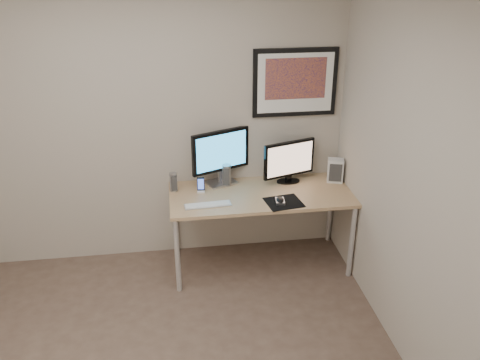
{
  "coord_description": "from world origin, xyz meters",
  "views": [
    {
      "loc": [
        0.24,
        -2.59,
        2.7
      ],
      "look_at": [
        0.78,
        1.1,
        0.99
      ],
      "focal_mm": 38.0,
      "sensor_mm": 36.0,
      "label": 1
    }
  ],
  "objects": [
    {
      "name": "room",
      "position": [
        0.0,
        0.45,
        1.64
      ],
      "size": [
        3.6,
        3.6,
        3.6
      ],
      "color": "white",
      "rests_on": "ground"
    },
    {
      "name": "desk",
      "position": [
        1.0,
        1.35,
        0.66
      ],
      "size": [
        1.6,
        0.7,
        0.73
      ],
      "color": "#916946",
      "rests_on": "floor"
    },
    {
      "name": "framed_art",
      "position": [
        1.35,
        1.68,
        1.62
      ],
      "size": [
        0.75,
        0.04,
        0.6
      ],
      "color": "black",
      "rests_on": "room"
    },
    {
      "name": "monitor_large",
      "position": [
        0.68,
        1.6,
        1.01
      ],
      "size": [
        0.53,
        0.27,
        0.51
      ],
      "rotation": [
        0.0,
        0.0,
        0.4
      ],
      "color": "#A5A5AA",
      "rests_on": "desk"
    },
    {
      "name": "monitor_tv",
      "position": [
        1.29,
        1.54,
        0.94
      ],
      "size": [
        0.49,
        0.18,
        0.4
      ],
      "rotation": [
        0.0,
        0.0,
        0.31
      ],
      "color": "black",
      "rests_on": "desk"
    },
    {
      "name": "speaker_left",
      "position": [
        0.24,
        1.51,
        0.82
      ],
      "size": [
        0.08,
        0.08,
        0.17
      ],
      "primitive_type": "cylinder",
      "rotation": [
        0.0,
        0.0,
        0.17
      ],
      "color": "#A5A5AA",
      "rests_on": "desk"
    },
    {
      "name": "speaker_right",
      "position": [
        0.72,
        1.55,
        0.83
      ],
      "size": [
        0.09,
        0.09,
        0.2
      ],
      "primitive_type": "cylinder",
      "rotation": [
        0.0,
        0.0,
        -0.19
      ],
      "color": "#A5A5AA",
      "rests_on": "desk"
    },
    {
      "name": "phone_dock",
      "position": [
        0.48,
        1.45,
        0.8
      ],
      "size": [
        0.07,
        0.07,
        0.14
      ],
      "primitive_type": "cube",
      "rotation": [
        0.0,
        0.0,
        -0.08
      ],
      "color": "black",
      "rests_on": "desk"
    },
    {
      "name": "keyboard",
      "position": [
        0.52,
        1.18,
        0.74
      ],
      "size": [
        0.4,
        0.13,
        0.01
      ],
      "primitive_type": "cube",
      "rotation": [
        0.0,
        0.0,
        0.07
      ],
      "color": "#BBBBC0",
      "rests_on": "desk"
    },
    {
      "name": "mousepad",
      "position": [
        1.16,
        1.14,
        0.73
      ],
      "size": [
        0.33,
        0.31,
        0.0
      ],
      "primitive_type": "cube",
      "rotation": [
        0.0,
        0.0,
        0.16
      ],
      "color": "black",
      "rests_on": "desk"
    },
    {
      "name": "mouse",
      "position": [
        1.13,
        1.15,
        0.75
      ],
      "size": [
        0.08,
        0.12,
        0.04
      ],
      "primitive_type": "ellipsoid",
      "rotation": [
        0.0,
        0.0,
        -0.09
      ],
      "color": "black",
      "rests_on": "mousepad"
    },
    {
      "name": "fan_unit",
      "position": [
        1.72,
        1.5,
        0.84
      ],
      "size": [
        0.17,
        0.14,
        0.22
      ],
      "primitive_type": "cube",
      "rotation": [
        0.0,
        0.0,
        -0.29
      ],
      "color": "silver",
      "rests_on": "desk"
    }
  ]
}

